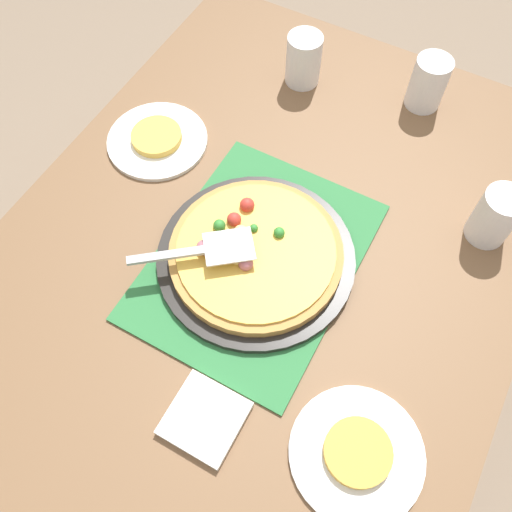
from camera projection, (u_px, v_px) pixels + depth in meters
name	position (u px, v px, depth m)	size (l,w,h in m)	color
ground_plane	(256.00, 376.00, 1.71)	(8.00, 8.00, 0.00)	#84705B
dining_table	(256.00, 286.00, 1.15)	(1.40, 1.00, 0.75)	brown
placemat	(256.00, 260.00, 1.05)	(0.48, 0.36, 0.01)	#2D753D
pizza_pan	(256.00, 258.00, 1.04)	(0.38, 0.38, 0.01)	black
pizza	(255.00, 252.00, 1.03)	(0.33, 0.33, 0.05)	#B78442
plate_near_left	(157.00, 141.00, 1.20)	(0.22, 0.22, 0.01)	white
plate_far_right	(357.00, 454.00, 0.88)	(0.22, 0.22, 0.01)	white
served_slice_left	(157.00, 136.00, 1.19)	(0.11, 0.11, 0.02)	#EAB747
served_slice_right	(358.00, 452.00, 0.87)	(0.11, 0.11, 0.02)	gold
cup_near	(304.00, 60.00, 1.24)	(0.08, 0.08, 0.12)	white
cup_far	(428.00, 83.00, 1.21)	(0.08, 0.08, 0.12)	white
cup_corner	(495.00, 217.00, 1.03)	(0.08, 0.08, 0.12)	white
pizza_server	(203.00, 250.00, 0.99)	(0.18, 0.21, 0.01)	silver
napkin_stack	(205.00, 418.00, 0.90)	(0.12, 0.12, 0.02)	white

